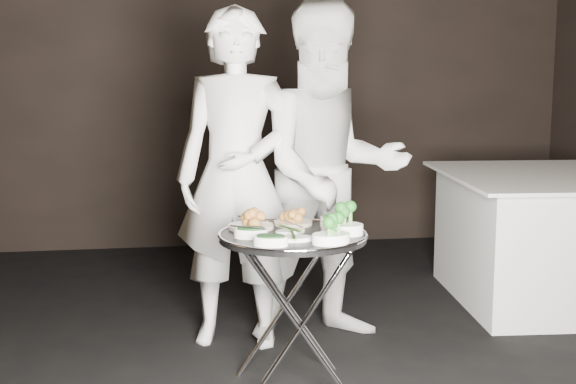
{
  "coord_description": "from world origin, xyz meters",
  "views": [
    {
      "loc": [
        -0.5,
        -3.36,
        1.58
      ],
      "look_at": [
        0.09,
        0.46,
        0.95
      ],
      "focal_mm": 50.0,
      "sensor_mm": 36.0,
      "label": 1
    }
  ],
  "objects": [
    {
      "name": "serving_tray",
      "position": [
        0.09,
        0.31,
        0.76
      ],
      "size": [
        0.72,
        0.72,
        0.04
      ],
      "color": "black",
      "rests_on": "tray_stand"
    },
    {
      "name": "spinach_bowl_a",
      "position": [
        -0.11,
        0.26,
        0.8
      ],
      "size": [
        0.18,
        0.14,
        0.07
      ],
      "rotation": [
        0.0,
        0.0,
        -0.28
      ],
      "color": "white",
      "rests_on": "serving_tray"
    },
    {
      "name": "dining_table",
      "position": [
        2.08,
        1.49,
        0.43
      ],
      "size": [
        1.5,
        1.5,
        0.86
      ],
      "rotation": [
        0.0,
        0.0,
        -0.08
      ],
      "color": "white",
      "rests_on": "floor"
    },
    {
      "name": "tray_stand",
      "position": [
        0.09,
        0.31,
        0.42
      ],
      "size": [
        0.51,
        0.44,
        0.76
      ],
      "rotation": [
        0.0,
        0.0,
        -0.02
      ],
      "color": "silver",
      "rests_on": "floor"
    },
    {
      "name": "asparagus_plate_b",
      "position": [
        0.07,
        0.17,
        0.79
      ],
      "size": [
        0.19,
        0.11,
        0.04
      ],
      "rotation": [
        0.0,
        0.0,
        -0.07
      ],
      "color": "white",
      "rests_on": "serving_tray"
    },
    {
      "name": "asparagus_plate_a",
      "position": [
        0.08,
        0.33,
        0.79
      ],
      "size": [
        0.18,
        0.15,
        0.03
      ],
      "rotation": [
        0.0,
        0.0,
        0.44
      ],
      "color": "white",
      "rests_on": "serving_tray"
    },
    {
      "name": "waiter_left",
      "position": [
        -0.1,
        1.03,
        0.94
      ],
      "size": [
        0.78,
        0.61,
        1.89
      ],
      "primitive_type": "imported",
      "rotation": [
        0.0,
        0.0,
        -0.25
      ],
      "color": "silver",
      "rests_on": "floor"
    },
    {
      "name": "potato_plate_a",
      "position": [
        -0.09,
        0.47,
        0.81
      ],
      "size": [
        0.22,
        0.22,
        0.08
      ],
      "rotation": [
        0.0,
        0.0,
        -0.11
      ],
      "color": "beige",
      "rests_on": "serving_tray"
    },
    {
      "name": "waiter_right",
      "position": [
        0.43,
        1.02,
        0.96
      ],
      "size": [
        1.01,
        0.83,
        1.92
      ],
      "primitive_type": "imported",
      "rotation": [
        0.0,
        0.0,
        0.11
      ],
      "color": "silver",
      "rests_on": "floor"
    },
    {
      "name": "wall_back",
      "position": [
        0.0,
        3.52,
        1.5
      ],
      "size": [
        6.0,
        0.05,
        3.0
      ],
      "primitive_type": "cube",
      "color": "black",
      "rests_on": "floor"
    },
    {
      "name": "potato_plate_b",
      "position": [
        0.13,
        0.53,
        0.8
      ],
      "size": [
        0.2,
        0.2,
        0.07
      ],
      "rotation": [
        0.0,
        0.0,
        0.32
      ],
      "color": "beige",
      "rests_on": "serving_tray"
    },
    {
      "name": "broccoli_bowl_a",
      "position": [
        0.32,
        0.27,
        0.81
      ],
      "size": [
        0.24,
        0.21,
        0.08
      ],
      "rotation": [
        0.0,
        0.0,
        -0.35
      ],
      "color": "white",
      "rests_on": "serving_tray"
    },
    {
      "name": "serving_utensils",
      "position": [
        0.11,
        0.38,
        0.82
      ],
      "size": [
        0.58,
        0.43,
        0.01
      ],
      "color": "silver",
      "rests_on": "serving_tray"
    },
    {
      "name": "broccoli_bowl_b",
      "position": [
        0.23,
        0.09,
        0.81
      ],
      "size": [
        0.2,
        0.17,
        0.07
      ],
      "rotation": [
        0.0,
        0.0,
        0.23
      ],
      "color": "white",
      "rests_on": "serving_tray"
    },
    {
      "name": "greens_bowl",
      "position": [
        0.32,
        0.46,
        0.81
      ],
      "size": [
        0.13,
        0.13,
        0.08
      ],
      "rotation": [
        0.0,
        0.0,
        -0.11
      ],
      "color": "white",
      "rests_on": "serving_tray"
    },
    {
      "name": "spinach_bowl_b",
      "position": [
        -0.04,
        0.08,
        0.8
      ],
      "size": [
        0.18,
        0.15,
        0.06
      ],
      "rotation": [
        0.0,
        0.0,
        -0.32
      ],
      "color": "white",
      "rests_on": "serving_tray"
    }
  ]
}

